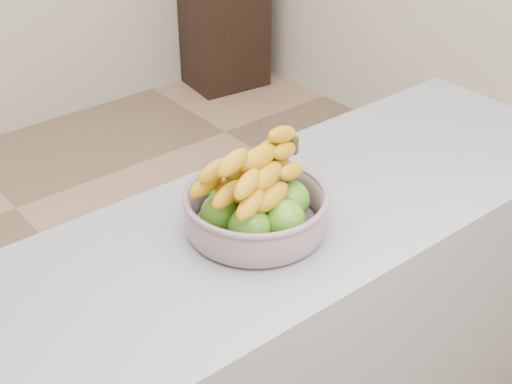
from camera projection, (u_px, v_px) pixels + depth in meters
ground at (157, 357)px, 2.54m from camera, size 4.00×4.00×0.00m
counter at (264, 362)px, 1.91m from camera, size 2.00×0.60×0.90m
cabinet at (224, 21)px, 4.37m from camera, size 0.49×0.42×0.82m
fruit_bowl at (256, 205)px, 1.61m from camera, size 0.33×0.33×0.21m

